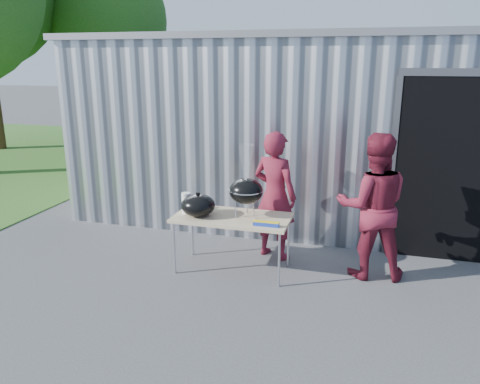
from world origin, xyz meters
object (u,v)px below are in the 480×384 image
(folding_table, at_px, (232,219))
(person_cook, at_px, (275,196))
(person_bystander, at_px, (373,206))
(kettle_grill, at_px, (246,185))

(folding_table, relative_size, person_cook, 0.84)
(folding_table, height_order, person_bystander, person_bystander)
(kettle_grill, distance_m, person_bystander, 1.61)
(kettle_grill, bearing_deg, person_cook, 64.05)
(person_cook, bearing_deg, person_bystander, -170.57)
(folding_table, bearing_deg, person_cook, 53.79)
(folding_table, height_order, person_cook, person_cook)
(person_cook, bearing_deg, folding_table, 74.27)
(folding_table, xyz_separation_m, person_bystander, (1.74, 0.34, 0.22))
(person_bystander, bearing_deg, folding_table, 1.92)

